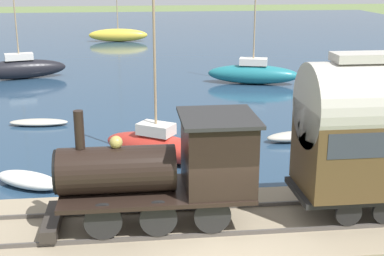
{
  "coord_description": "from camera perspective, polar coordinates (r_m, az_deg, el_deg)",
  "views": [
    {
      "loc": [
        -12.51,
        2.38,
        7.51
      ],
      "look_at": [
        6.46,
        0.17,
        1.76
      ],
      "focal_mm": 50.0,
      "sensor_mm": 36.0,
      "label": 1
    }
  ],
  "objects": [
    {
      "name": "sailboat_yellow",
      "position": [
        57.57,
        -7.89,
        9.82
      ],
      "size": [
        1.92,
        6.25,
        9.62
      ],
      "rotation": [
        0.0,
        0.0,
        -0.07
      ],
      "color": "gold",
      "rests_on": "harbor_water"
    },
    {
      "name": "sailboat_black",
      "position": [
        39.45,
        -17.88,
        6.09
      ],
      "size": [
        3.0,
        6.44,
        9.32
      ],
      "rotation": [
        0.0,
        0.0,
        0.27
      ],
      "color": "black",
      "rests_on": "harbor_water"
    },
    {
      "name": "rail_embankment",
      "position": [
        15.9,
        2.76,
        -10.6
      ],
      "size": [
        4.64,
        56.0,
        0.53
      ],
      "color": "gray",
      "rests_on": "ground"
    },
    {
      "name": "harbor_water",
      "position": [
        57.09,
        -4.26,
        9.16
      ],
      "size": [
        80.0,
        80.0,
        0.01
      ],
      "color": "navy",
      "rests_on": "ground"
    },
    {
      "name": "steam_locomotive",
      "position": [
        14.92,
        -2.11,
        -3.9
      ],
      "size": [
        2.35,
        5.93,
        3.34
      ],
      "color": "black",
      "rests_on": "rail_embankment"
    },
    {
      "name": "sailboat_teal",
      "position": [
        36.17,
        6.52,
        5.82
      ],
      "size": [
        3.2,
        6.26,
        7.91
      ],
      "rotation": [
        0.0,
        0.0,
        -0.29
      ],
      "color": "#1E707A",
      "rests_on": "harbor_water"
    },
    {
      "name": "rowboat_off_pier",
      "position": [
        19.93,
        -17.06,
        -5.33
      ],
      "size": [
        2.3,
        2.82,
        0.53
      ],
      "rotation": [
        0.0,
        0.0,
        -0.56
      ],
      "color": "silver",
      "rests_on": "harbor_water"
    },
    {
      "name": "sailboat_red",
      "position": [
        21.58,
        -3.83,
        -1.87
      ],
      "size": [
        3.8,
        4.71,
        6.58
      ],
      "rotation": [
        0.0,
        0.0,
        -0.58
      ],
      "color": "#B72D23",
      "rests_on": "harbor_water"
    },
    {
      "name": "rowboat_near_shore",
      "position": [
        22.56,
        15.87,
        -2.83
      ],
      "size": [
        1.94,
        2.02,
        0.38
      ],
      "rotation": [
        0.0,
        0.0,
        0.72
      ],
      "color": "silver",
      "rests_on": "harbor_water"
    },
    {
      "name": "rowboat_far_out",
      "position": [
        27.52,
        -16.03,
        0.59
      ],
      "size": [
        1.17,
        2.94,
        0.3
      ],
      "rotation": [
        0.0,
        0.0,
        -0.09
      ],
      "color": "#B7B2A3",
      "rests_on": "harbor_water"
    },
    {
      "name": "rowboat_mid_harbor",
      "position": [
        24.48,
        11.07,
        -0.87
      ],
      "size": [
        1.27,
        2.91,
        0.44
      ],
      "rotation": [
        0.0,
        0.0,
        0.13
      ],
      "color": "#B7B2A3",
      "rests_on": "harbor_water"
    }
  ]
}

